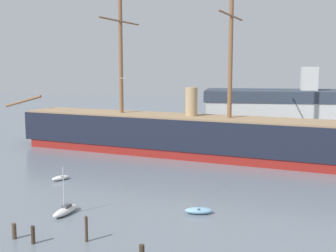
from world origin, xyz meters
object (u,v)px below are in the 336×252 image
(dinghy_mid_left, at_px, (61,178))
(mooring_piling_right_pair, at_px, (33,235))
(dinghy_near_centre, at_px, (199,211))
(seagull_in_flight, at_px, (124,78))
(tall_ship, at_px, (172,134))
(mooring_piling_midwater, at_px, (14,231))
(sailboat_foreground_left, at_px, (66,210))
(dockside_warehouse_right, at_px, (323,114))
(mooring_piling_nearest, at_px, (86,229))
(dinghy_far_left, at_px, (81,141))

(dinghy_mid_left, bearing_deg, mooring_piling_right_pair, -72.67)
(dinghy_near_centre, height_order, seagull_in_flight, seagull_in_flight)
(tall_ship, relative_size, seagull_in_flight, 66.80)
(dinghy_near_centre, bearing_deg, dinghy_mid_left, 152.42)
(tall_ship, relative_size, mooring_piling_right_pair, 43.27)
(mooring_piling_midwater, bearing_deg, dinghy_mid_left, 102.01)
(sailboat_foreground_left, height_order, dinghy_mid_left, sailboat_foreground_left)
(sailboat_foreground_left, relative_size, dockside_warehouse_right, 0.09)
(tall_ship, distance_m, mooring_piling_midwater, 39.59)
(mooring_piling_nearest, xyz_separation_m, mooring_piling_right_pair, (-4.34, -1.17, -0.34))
(mooring_piling_right_pair, height_order, mooring_piling_midwater, mooring_piling_right_pair)
(sailboat_foreground_left, distance_m, mooring_piling_right_pair, 7.41)
(mooring_piling_nearest, height_order, mooring_piling_right_pair, mooring_piling_nearest)
(dinghy_near_centre, relative_size, seagull_in_flight, 2.96)
(tall_ship, xyz_separation_m, dockside_warehouse_right, (29.08, 22.73, 1.49))
(dockside_warehouse_right, bearing_deg, dinghy_mid_left, -134.35)
(sailboat_foreground_left, relative_size, dinghy_mid_left, 1.86)
(tall_ship, height_order, sailboat_foreground_left, tall_ship)
(dinghy_far_left, height_order, dockside_warehouse_right, dockside_warehouse_right)
(dinghy_near_centre, distance_m, seagull_in_flight, 15.53)
(dinghy_mid_left, bearing_deg, dinghy_far_left, 105.88)
(sailboat_foreground_left, height_order, mooring_piling_right_pair, sailboat_foreground_left)
(mooring_piling_nearest, distance_m, mooring_piling_midwater, 6.50)
(sailboat_foreground_left, xyz_separation_m, dockside_warehouse_right, (35.21, 54.71, 4.62))
(seagull_in_flight, bearing_deg, tall_ship, 89.31)
(dinghy_near_centre, relative_size, dinghy_far_left, 0.98)
(dinghy_near_centre, relative_size, mooring_piling_right_pair, 1.92)
(dinghy_near_centre, relative_size, mooring_piling_midwater, 2.16)
(mooring_piling_right_pair, distance_m, seagull_in_flight, 17.17)
(dinghy_near_centre, distance_m, mooring_piling_nearest, 12.40)
(sailboat_foreground_left, relative_size, mooring_piling_nearest, 2.23)
(sailboat_foreground_left, bearing_deg, dinghy_far_left, 109.01)
(dinghy_far_left, bearing_deg, mooring_piling_midwater, -75.68)
(mooring_piling_right_pair, xyz_separation_m, seagull_in_flight, (5.56, 9.66, 13.05))
(tall_ship, distance_m, seagull_in_flight, 31.44)
(tall_ship, bearing_deg, dinghy_near_centre, -76.11)
(dinghy_far_left, bearing_deg, seagull_in_flight, -62.75)
(mooring_piling_right_pair, bearing_deg, seagull_in_flight, 60.11)
(sailboat_foreground_left, xyz_separation_m, mooring_piling_midwater, (-1.92, -6.69, 0.27))
(tall_ship, bearing_deg, seagull_in_flight, -90.69)
(dinghy_far_left, height_order, mooring_piling_right_pair, mooring_piling_right_pair)
(dinghy_mid_left, height_order, mooring_piling_nearest, mooring_piling_nearest)
(dinghy_near_centre, relative_size, mooring_piling_nearest, 1.34)
(mooring_piling_midwater, xyz_separation_m, seagull_in_flight, (7.69, 8.96, 13.14))
(dockside_warehouse_right, bearing_deg, mooring_piling_midwater, -121.16)
(mooring_piling_nearest, bearing_deg, mooring_piling_midwater, -175.92)
(mooring_piling_nearest, distance_m, mooring_piling_right_pair, 4.50)
(dinghy_near_centre, bearing_deg, seagull_in_flight, -179.21)
(dinghy_mid_left, relative_size, mooring_piling_midwater, 1.94)
(dinghy_mid_left, bearing_deg, mooring_piling_nearest, -60.64)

